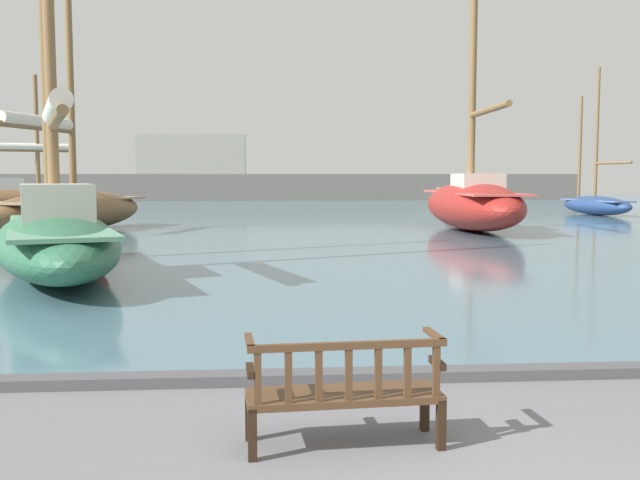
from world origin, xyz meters
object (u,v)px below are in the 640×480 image
object	(u,v)px
sailboat_far_starboard	(472,202)
sailboat_mid_starboard	(56,230)
sailboat_nearest_starboard	(596,203)
sailboat_distant_harbor	(70,207)
channel_buoy	(95,260)
park_bench	(344,391)

from	to	relation	value
sailboat_far_starboard	sailboat_mid_starboard	size ratio (longest dim) A/B	1.11
sailboat_far_starboard	sailboat_nearest_starboard	bearing A→B (deg)	46.11
sailboat_distant_harbor	sailboat_nearest_starboard	bearing A→B (deg)	22.16
sailboat_far_starboard	channel_buoy	bearing A→B (deg)	-134.73
sailboat_far_starboard	sailboat_mid_starboard	distance (m)	17.87
sailboat_distant_harbor	sailboat_nearest_starboard	xyz separation A→B (m)	(26.13, 10.64, -0.29)
sailboat_far_starboard	sailboat_nearest_starboard	distance (m)	14.81
park_bench	sailboat_distant_harbor	size ratio (longest dim) A/B	0.15
sailboat_mid_starboard	channel_buoy	size ratio (longest dim) A/B	8.77
sailboat_distant_harbor	sailboat_far_starboard	bearing A→B (deg)	-0.08
park_bench	sailboat_far_starboard	distance (m)	23.80
park_bench	channel_buoy	distance (m)	11.22
sailboat_far_starboard	sailboat_distant_harbor	xyz separation A→B (m)	(-15.87, 0.02, -0.16)
sailboat_distant_harbor	channel_buoy	size ratio (longest dim) A/B	8.32
sailboat_nearest_starboard	sailboat_mid_starboard	xyz separation A→B (m)	(-23.11, -23.08, 0.30)
sailboat_nearest_starboard	channel_buoy	xyz separation A→B (m)	(-22.35, -22.87, -0.37)
sailboat_distant_harbor	sailboat_mid_starboard	world-z (taller)	sailboat_mid_starboard
sailboat_far_starboard	sailboat_distant_harbor	world-z (taller)	sailboat_far_starboard
park_bench	sailboat_nearest_starboard	xyz separation A→B (m)	(17.93, 33.19, 0.29)
sailboat_far_starboard	channel_buoy	distance (m)	17.20
channel_buoy	sailboat_nearest_starboard	bearing A→B (deg)	45.66
sailboat_distant_harbor	sailboat_mid_starboard	xyz separation A→B (m)	(3.03, -12.43, 0.01)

